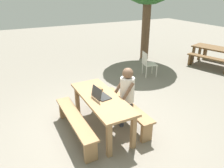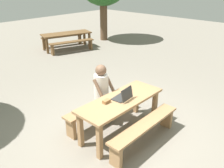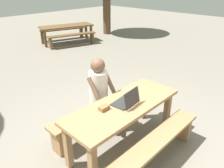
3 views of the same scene
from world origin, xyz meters
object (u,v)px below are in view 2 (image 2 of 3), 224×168
Objects in this scene: person_seated at (102,89)px; laptop at (123,96)px; picnic_table_rear at (66,35)px; small_pouch at (106,101)px; picnic_table_front at (121,104)px.

laptop is at bearing -92.22° from person_seated.
person_seated is at bearing -103.20° from picnic_table_rear.
small_pouch is 0.06× the size of picnic_table_rear.
laptop is (0.03, -0.03, 0.19)m from picnic_table_front.
small_pouch is at bearing 161.44° from picnic_table_front.
picnic_table_front is at bearing -59.25° from laptop.
picnic_table_front is 13.03× the size of small_pouch.
person_seated reaches higher than picnic_table_rear.
small_pouch is at bearing -103.82° from picnic_table_rear.
small_pouch is 0.59m from person_seated.
person_seated is (0.36, 0.47, -0.01)m from small_pouch.
laptop reaches higher than small_pouch.
picnic_table_front is 0.59m from person_seated.
picnic_table_front is 0.84× the size of picnic_table_rear.
laptop is 0.29× the size of person_seated.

